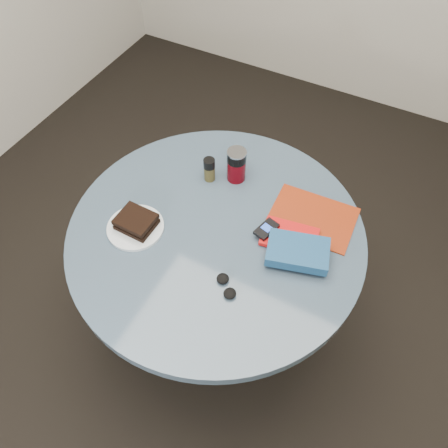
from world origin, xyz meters
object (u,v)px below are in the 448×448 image
at_px(pepper_grinder, 209,169).
at_px(headphones, 226,286).
at_px(magazine, 312,218).
at_px(red_book, 290,237).
at_px(sandwich, 136,222).
at_px(soda_can, 236,165).
at_px(novel, 298,252).
at_px(plate, 136,227).
at_px(table, 217,256).
at_px(mp3_player, 266,229).

distance_m(pepper_grinder, headphones, 0.46).
relative_size(magazine, red_book, 1.58).
bearing_deg(sandwich, red_book, 22.30).
relative_size(soda_can, novel, 0.68).
bearing_deg(plate, magazine, 31.86).
xyz_separation_m(plate, pepper_grinder, (0.11, 0.32, 0.04)).
xyz_separation_m(table, mp3_player, (0.16, 0.06, 0.19)).
bearing_deg(pepper_grinder, table, -56.10).
height_order(soda_can, magazine, soda_can).
bearing_deg(novel, plate, 179.26).
bearing_deg(magazine, plate, -150.78).
height_order(red_book, mp3_player, mp3_player).
xyz_separation_m(mp3_player, headphones, (-0.02, -0.24, -0.02)).
bearing_deg(table, plate, -153.47).
bearing_deg(plate, table, 26.53).
bearing_deg(pepper_grinder, mp3_player, -24.99).
bearing_deg(headphones, red_book, 68.74).
bearing_deg(headphones, table, 126.20).
distance_m(table, mp3_player, 0.25).
height_order(sandwich, headphones, sandwich).
relative_size(plate, headphones, 1.96).
height_order(plate, soda_can, soda_can).
bearing_deg(red_book, sandwich, -166.55).
bearing_deg(red_book, table, -170.18).
distance_m(pepper_grinder, mp3_player, 0.32).
distance_m(table, soda_can, 0.34).
bearing_deg(sandwich, table, 25.66).
distance_m(soda_can, mp3_player, 0.28).
height_order(magazine, mp3_player, mp3_player).
relative_size(soda_can, headphones, 1.34).
bearing_deg(sandwich, soda_can, 62.04).
relative_size(plate, novel, 0.99).
bearing_deg(magazine, red_book, -109.92).
xyz_separation_m(sandwich, magazine, (0.51, 0.31, -0.03)).
height_order(plate, mp3_player, mp3_player).
relative_size(soda_can, pepper_grinder, 1.36).
distance_m(sandwich, pepper_grinder, 0.33).
bearing_deg(novel, mp3_player, 145.26).
relative_size(pepper_grinder, magazine, 0.34).
bearing_deg(headphones, pepper_grinder, 125.02).
height_order(magazine, headphones, headphones).
height_order(magazine, novel, novel).
relative_size(plate, mp3_player, 2.08).
relative_size(sandwich, mp3_player, 1.34).
bearing_deg(plate, soda_can, 62.02).
bearing_deg(headphones, magazine, 69.97).
height_order(pepper_grinder, magazine, pepper_grinder).
relative_size(mp3_player, headphones, 0.94).
height_order(table, mp3_player, mp3_player).
xyz_separation_m(sandwich, soda_can, (0.19, 0.36, 0.03)).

